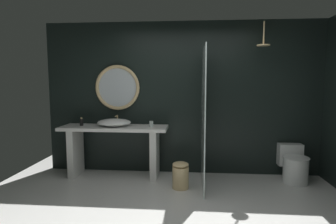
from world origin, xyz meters
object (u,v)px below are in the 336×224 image
at_px(round_wall_mirror, 117,88).
at_px(waste_bin, 181,175).
at_px(vessel_sink, 114,122).
at_px(tumbler_cup, 151,124).
at_px(toilet, 294,165).
at_px(rain_shower_head, 263,43).
at_px(soap_dispenser, 81,122).

height_order(round_wall_mirror, waste_bin, round_wall_mirror).
xyz_separation_m(vessel_sink, tumbler_cup, (0.63, -0.00, -0.01)).
xyz_separation_m(tumbler_cup, waste_bin, (0.50, -0.46, -0.70)).
xyz_separation_m(tumbler_cup, toilet, (2.30, -0.02, -0.64)).
xyz_separation_m(rain_shower_head, toilet, (0.55, 0.03, -1.92)).
relative_size(tumbler_cup, toilet, 0.17).
relative_size(tumbler_cup, rain_shower_head, 0.26).
xyz_separation_m(vessel_sink, rain_shower_head, (2.37, -0.06, 1.27)).
bearing_deg(waste_bin, tumbler_cup, 137.70).
xyz_separation_m(vessel_sink, soap_dispenser, (-0.56, 0.01, -0.00)).
bearing_deg(round_wall_mirror, rain_shower_head, -7.19).
distance_m(soap_dispenser, toilet, 3.55).
bearing_deg(tumbler_cup, waste_bin, -42.30).
xyz_separation_m(toilet, waste_bin, (-1.79, -0.43, -0.06)).
bearing_deg(waste_bin, rain_shower_head, 17.89).
height_order(soap_dispenser, rain_shower_head, rain_shower_head).
distance_m(tumbler_cup, soap_dispenser, 1.19).
bearing_deg(tumbler_cup, rain_shower_head, -1.88).
distance_m(tumbler_cup, round_wall_mirror, 0.89).
xyz_separation_m(vessel_sink, waste_bin, (1.13, -0.46, -0.71)).
bearing_deg(toilet, vessel_sink, 179.51).
bearing_deg(rain_shower_head, soap_dispenser, 178.67).
height_order(tumbler_cup, rain_shower_head, rain_shower_head).
height_order(soap_dispenser, waste_bin, soap_dispenser).
xyz_separation_m(rain_shower_head, waste_bin, (-1.24, -0.40, -1.98)).
distance_m(rain_shower_head, waste_bin, 2.37).
xyz_separation_m(round_wall_mirror, toilet, (2.92, -0.26, -1.22)).
bearing_deg(soap_dispenser, round_wall_mirror, 22.09).
bearing_deg(vessel_sink, tumbler_cup, -0.20).
relative_size(toilet, waste_bin, 1.44).
distance_m(soap_dispenser, round_wall_mirror, 0.84).
bearing_deg(toilet, soap_dispenser, 179.44).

